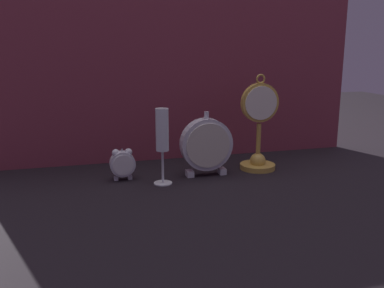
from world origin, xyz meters
TOP-DOWN VIEW (x-y plane):
  - ground_plane at (0.00, 0.00)m, footprint 4.00×4.00m
  - fabric_backdrop_drape at (0.00, 0.33)m, footprint 1.28×0.01m
  - pocket_watch_on_stand at (0.23, 0.13)m, footprint 0.12×0.11m
  - alarm_clock_twin_bell at (-0.20, 0.12)m, footprint 0.07×0.03m
  - mantel_clock_silver at (0.05, 0.10)m, footprint 0.16×0.04m
  - champagne_flute at (-0.09, 0.06)m, footprint 0.05×0.05m

SIDE VIEW (x-z plane):
  - ground_plane at x=0.00m, z-range 0.00..0.00m
  - alarm_clock_twin_bell at x=-0.20m, z-range 0.00..0.10m
  - mantel_clock_silver at x=0.05m, z-range 0.00..0.19m
  - pocket_watch_on_stand at x=0.23m, z-range -0.04..0.26m
  - champagne_flute at x=-0.09m, z-range 0.03..0.24m
  - fabric_backdrop_drape at x=0.00m, z-range 0.00..0.61m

